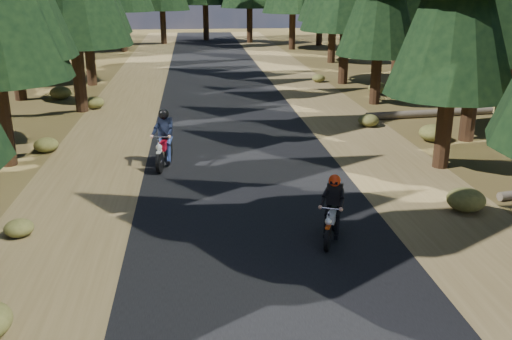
{
  "coord_description": "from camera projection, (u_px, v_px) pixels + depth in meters",
  "views": [
    {
      "loc": [
        -1.44,
        -11.54,
        5.43
      ],
      "look_at": [
        0.0,
        1.5,
        1.1
      ],
      "focal_mm": 40.0,
      "sensor_mm": 36.0,
      "label": 1
    }
  ],
  "objects": [
    {
      "name": "ground",
      "position": [
        263.0,
        237.0,
        12.75
      ],
      "size": [
        120.0,
        120.0,
        0.0
      ],
      "primitive_type": "plane",
      "color": "#443518",
      "rests_on": "ground"
    },
    {
      "name": "road",
      "position": [
        243.0,
        168.0,
        17.46
      ],
      "size": [
        6.0,
        100.0,
        0.01
      ],
      "primitive_type": "cube",
      "color": "black",
      "rests_on": "ground"
    },
    {
      "name": "shoulder_l",
      "position": [
        90.0,
        174.0,
        16.98
      ],
      "size": [
        3.2,
        100.0,
        0.01
      ],
      "primitive_type": "cube",
      "color": "brown",
      "rests_on": "ground"
    },
    {
      "name": "shoulder_r",
      "position": [
        389.0,
        163.0,
        17.94
      ],
      "size": [
        3.2,
        100.0,
        0.01
      ],
      "primitive_type": "cube",
      "color": "brown",
      "rests_on": "ground"
    },
    {
      "name": "log_near",
      "position": [
        430.0,
        113.0,
        24.08
      ],
      "size": [
        5.74,
        0.91,
        0.32
      ],
      "primitive_type": "cylinder",
      "rotation": [
        0.0,
        1.57,
        0.1
      ],
      "color": "#4C4233",
      "rests_on": "ground"
    },
    {
      "name": "understory_shrubs",
      "position": [
        261.0,
        136.0,
        20.03
      ],
      "size": [
        16.79,
        29.68,
        0.61
      ],
      "color": "#474C1E",
      "rests_on": "ground"
    },
    {
      "name": "rider_lead",
      "position": [
        332.0,
        219.0,
        12.46
      ],
      "size": [
        1.09,
        1.72,
        1.47
      ],
      "rotation": [
        0.0,
        0.0,
        2.75
      ],
      "color": "silver",
      "rests_on": "road"
    },
    {
      "name": "rider_follow",
      "position": [
        164.0,
        148.0,
        17.46
      ],
      "size": [
        0.94,
        2.06,
        1.77
      ],
      "rotation": [
        0.0,
        0.0,
        2.96
      ],
      "color": "maroon",
      "rests_on": "road"
    }
  ]
}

